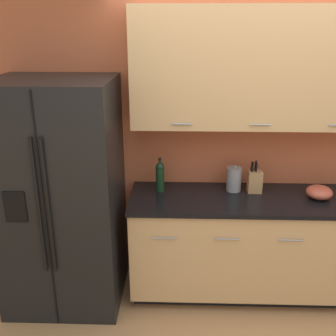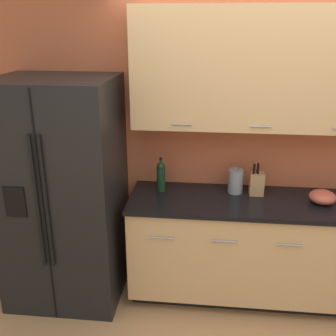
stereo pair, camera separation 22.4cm
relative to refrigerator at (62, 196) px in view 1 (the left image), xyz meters
The scene contains 7 objects.
wall_back 1.74m from the refrigerator, 13.14° to the left, with size 10.00×0.39×2.60m.
counter_unit 1.66m from the refrigerator, ahead, with size 2.06×0.64×0.92m.
refrigerator is the anchor object (origin of this frame).
knife_block 1.62m from the refrigerator, ahead, with size 0.12×0.10×0.28m.
wine_bottle 0.83m from the refrigerator, 13.91° to the left, with size 0.07×0.07×0.30m.
steel_canister 1.45m from the refrigerator, ahead, with size 0.13×0.13×0.22m.
mixing_bowl 2.12m from the refrigerator, ahead, with size 0.21×0.21×0.11m.
Camera 1 is at (-0.66, -2.17, 2.28)m, focal length 42.00 mm.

